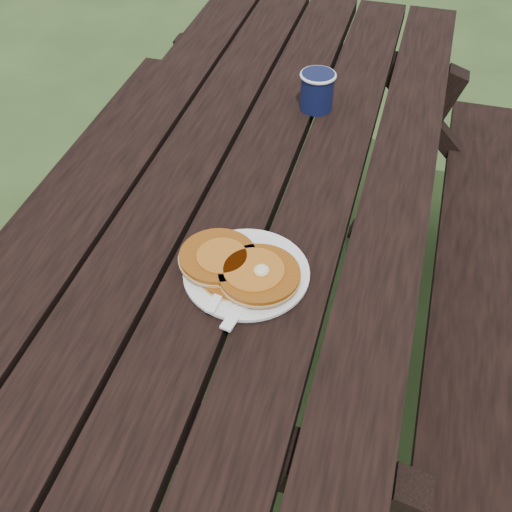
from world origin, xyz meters
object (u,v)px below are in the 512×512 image
(pancake_stack, at_px, (240,267))
(plate, at_px, (246,274))
(picnic_table, at_px, (258,281))
(coffee_cup, at_px, (317,89))

(pancake_stack, bearing_deg, plate, 31.97)
(plate, distance_m, pancake_stack, 0.02)
(picnic_table, height_order, plate, plate)
(picnic_table, height_order, coffee_cup, coffee_cup)
(picnic_table, bearing_deg, coffee_cup, 72.59)
(picnic_table, distance_m, pancake_stack, 0.54)
(picnic_table, relative_size, coffee_cup, 19.66)
(pancake_stack, height_order, coffee_cup, coffee_cup)
(picnic_table, bearing_deg, plate, -78.10)
(picnic_table, xyz_separation_m, plate, (0.07, -0.34, 0.39))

